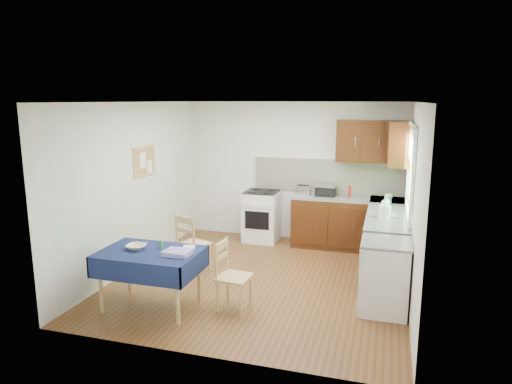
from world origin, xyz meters
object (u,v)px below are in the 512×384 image
(chair_near, at_px, (231,273))
(dish_rack, at_px, (383,214))
(dining_table, at_px, (150,259))
(sandwich_press, at_px, (326,190))
(chair_far, at_px, (191,242))
(toaster, at_px, (303,190))
(kettle, at_px, (385,211))

(chair_near, distance_m, dish_rack, 2.45)
(dining_table, xyz_separation_m, sandwich_press, (1.70, 3.06, 0.37))
(dining_table, distance_m, sandwich_press, 3.52)
(chair_far, height_order, chair_near, chair_far)
(chair_near, height_order, toaster, toaster)
(chair_near, bearing_deg, toaster, -2.71)
(chair_far, height_order, dish_rack, dish_rack)
(sandwich_press, bearing_deg, kettle, -35.54)
(chair_near, bearing_deg, dining_table, 109.07)
(chair_far, xyz_separation_m, toaster, (1.30, 1.84, 0.50))
(sandwich_press, bearing_deg, toaster, -153.47)
(toaster, height_order, dish_rack, same)
(dining_table, relative_size, chair_far, 1.32)
(chair_near, xyz_separation_m, sandwich_press, (0.75, 2.82, 0.54))
(toaster, xyz_separation_m, dish_rack, (1.37, -1.10, -0.06))
(toaster, distance_m, sandwich_press, 0.39)
(dish_rack, bearing_deg, toaster, 154.60)
(chair_near, xyz_separation_m, toaster, (0.36, 2.77, 0.53))
(dining_table, xyz_separation_m, kettle, (2.71, 1.66, 0.40))
(chair_far, bearing_deg, dish_rack, -146.33)
(chair_far, xyz_separation_m, sandwich_press, (1.69, 1.90, 0.51))
(toaster, bearing_deg, sandwich_press, 15.22)
(dining_table, distance_m, kettle, 3.20)
(chair_far, height_order, kettle, kettle)
(dining_table, relative_size, sandwich_press, 3.61)
(dish_rack, relative_size, kettle, 1.41)
(sandwich_press, bearing_deg, dining_table, -100.21)
(dish_rack, xyz_separation_m, kettle, (0.03, -0.25, 0.10))
(dining_table, height_order, kettle, kettle)
(dining_table, relative_size, chair_near, 1.40)
(dining_table, height_order, dish_rack, dish_rack)
(chair_far, distance_m, dish_rack, 2.81)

